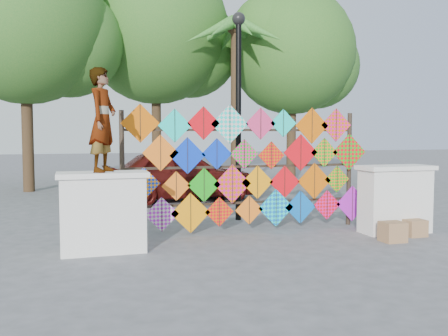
{
  "coord_description": "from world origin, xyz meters",
  "views": [
    {
      "loc": [
        -3.16,
        -8.23,
        1.89
      ],
      "look_at": [
        -0.45,
        0.6,
        1.24
      ],
      "focal_mm": 40.0,
      "sensor_mm": 36.0,
      "label": 1
    }
  ],
  "objects_px": {
    "kite_rack": "(251,168)",
    "sedan": "(180,175)",
    "vendor_woman": "(103,120)",
    "lamppost": "(238,96)"
  },
  "relations": [
    {
      "from": "kite_rack",
      "to": "sedan",
      "type": "bearing_deg",
      "value": 94.66
    },
    {
      "from": "kite_rack",
      "to": "sedan",
      "type": "distance_m",
      "value": 4.77
    },
    {
      "from": "vendor_woman",
      "to": "lamppost",
      "type": "relative_size",
      "value": 0.37
    },
    {
      "from": "vendor_woman",
      "to": "lamppost",
      "type": "distance_m",
      "value": 3.76
    },
    {
      "from": "lamppost",
      "to": "kite_rack",
      "type": "bearing_deg",
      "value": -98.16
    },
    {
      "from": "kite_rack",
      "to": "lamppost",
      "type": "distance_m",
      "value": 1.95
    },
    {
      "from": "kite_rack",
      "to": "sedan",
      "type": "relative_size",
      "value": 1.17
    },
    {
      "from": "vendor_woman",
      "to": "sedan",
      "type": "distance_m",
      "value": 6.3
    },
    {
      "from": "kite_rack",
      "to": "vendor_woman",
      "type": "distance_m",
      "value": 3.08
    },
    {
      "from": "kite_rack",
      "to": "vendor_woman",
      "type": "relative_size",
      "value": 3.06
    }
  ]
}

